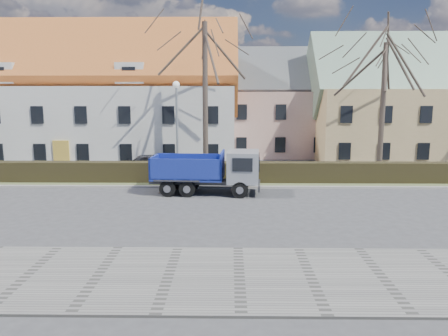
{
  "coord_description": "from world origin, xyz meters",
  "views": [
    {
      "loc": [
        -0.3,
        -21.38,
        5.73
      ],
      "look_at": [
        -0.64,
        2.48,
        1.6
      ],
      "focal_mm": 35.0,
      "sensor_mm": 36.0,
      "label": 1
    }
  ],
  "objects_px": {
    "cart_frame": "(190,184)",
    "dump_truck": "(202,171)",
    "parked_car_a": "(153,163)",
    "streetlight": "(177,131)"
  },
  "relations": [
    {
      "from": "streetlight",
      "to": "cart_frame",
      "type": "height_order",
      "value": "streetlight"
    },
    {
      "from": "dump_truck",
      "to": "parked_car_a",
      "type": "xyz_separation_m",
      "value": [
        -4.03,
        6.84,
        -0.61
      ]
    },
    {
      "from": "streetlight",
      "to": "cart_frame",
      "type": "xyz_separation_m",
      "value": [
        1.08,
        -2.73,
        -2.94
      ]
    },
    {
      "from": "cart_frame",
      "to": "dump_truck",
      "type": "bearing_deg",
      "value": -54.22
    },
    {
      "from": "dump_truck",
      "to": "streetlight",
      "type": "relative_size",
      "value": 0.98
    },
    {
      "from": "dump_truck",
      "to": "streetlight",
      "type": "xyz_separation_m",
      "value": [
        -1.88,
        3.84,
        1.99
      ]
    },
    {
      "from": "cart_frame",
      "to": "parked_car_a",
      "type": "height_order",
      "value": "parked_car_a"
    },
    {
      "from": "dump_truck",
      "to": "cart_frame",
      "type": "distance_m",
      "value": 1.67
    },
    {
      "from": "dump_truck",
      "to": "parked_car_a",
      "type": "distance_m",
      "value": 7.96
    },
    {
      "from": "dump_truck",
      "to": "streetlight",
      "type": "bearing_deg",
      "value": 119.93
    }
  ]
}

